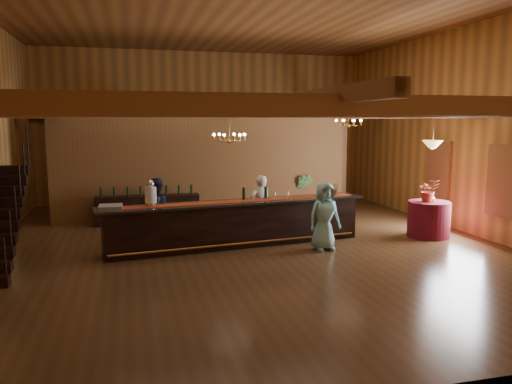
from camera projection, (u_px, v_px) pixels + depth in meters
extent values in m
plane|color=#472B18|center=(247.00, 244.00, 12.26)|extent=(14.00, 14.00, 0.00)
plane|color=brown|center=(247.00, 11.00, 11.47)|extent=(14.00, 14.00, 0.00)
cube|color=#C1883D|center=(204.00, 127.00, 18.58)|extent=(12.00, 0.10, 5.50)
cube|color=#C1883D|center=(403.00, 145.00, 5.15)|extent=(12.00, 0.10, 5.50)
cube|color=#C1883D|center=(465.00, 130.00, 13.33)|extent=(0.10, 14.00, 5.50)
cube|color=brown|center=(344.00, 105.00, 6.53)|extent=(11.90, 0.20, 0.28)
cube|color=brown|center=(286.00, 109.00, 8.92)|extent=(11.90, 0.20, 0.28)
cube|color=brown|center=(252.00, 112.00, 11.32)|extent=(11.90, 0.20, 0.28)
cube|color=brown|center=(230.00, 113.00, 13.72)|extent=(11.90, 0.20, 0.28)
cube|color=brown|center=(215.00, 114.00, 16.12)|extent=(11.90, 0.20, 0.28)
cube|color=brown|center=(205.00, 115.00, 18.32)|extent=(11.90, 0.20, 0.28)
cube|color=brown|center=(43.00, 104.00, 10.68)|extent=(0.18, 13.90, 0.22)
cube|color=brown|center=(247.00, 106.00, 11.78)|extent=(0.18, 13.90, 0.22)
cube|color=brown|center=(416.00, 107.00, 12.88)|extent=(0.18, 13.90, 0.22)
cube|color=brown|center=(70.00, 167.00, 15.24)|extent=(0.20, 0.20, 3.20)
cube|color=brown|center=(343.00, 161.00, 17.45)|extent=(0.20, 0.20, 3.20)
cube|color=brown|center=(205.00, 168.00, 15.27)|extent=(9.00, 0.18, 3.10)
cube|color=white|center=(504.00, 181.00, 11.96)|extent=(0.12, 1.05, 1.75)
cube|color=white|center=(439.00, 171.00, 14.45)|extent=(0.12, 1.05, 1.75)
cube|color=black|center=(0.00, 191.00, 10.67)|extent=(1.00, 0.28, 0.20)
cube|color=black|center=(3.00, 180.00, 10.91)|extent=(1.00, 0.28, 0.20)
cube|color=black|center=(5.00, 170.00, 11.15)|extent=(1.00, 0.28, 0.20)
cube|color=black|center=(239.00, 190.00, 17.70)|extent=(1.20, 0.60, 1.10)
cube|color=brown|center=(153.00, 195.00, 16.97)|extent=(1.00, 0.60, 1.00)
cube|color=black|center=(237.00, 225.00, 11.97)|extent=(6.25, 1.45, 1.04)
cube|color=black|center=(237.00, 202.00, 11.89)|extent=(6.58, 1.63, 0.05)
cube|color=#860607|center=(237.00, 201.00, 11.89)|extent=(6.11, 1.18, 0.01)
cylinder|color=#A0682E|center=(241.00, 244.00, 11.62)|extent=(5.97, 0.81, 0.05)
cylinder|color=silver|center=(151.00, 205.00, 11.19)|extent=(0.18, 0.18, 0.08)
cylinder|color=silver|center=(151.00, 195.00, 11.16)|extent=(0.26, 0.26, 0.36)
sphere|color=silver|center=(150.00, 184.00, 11.13)|extent=(0.18, 0.18, 0.18)
cube|color=gray|center=(111.00, 207.00, 10.77)|extent=(0.50, 0.50, 0.10)
cube|color=brown|center=(326.00, 190.00, 12.71)|extent=(0.06, 0.06, 0.30)
cube|color=brown|center=(336.00, 190.00, 12.78)|extent=(0.06, 0.06, 0.30)
cylinder|color=brown|center=(331.00, 189.00, 12.74)|extent=(0.24, 0.24, 0.24)
cylinder|color=black|center=(244.00, 194.00, 12.06)|extent=(0.07, 0.07, 0.30)
cylinder|color=black|center=(244.00, 194.00, 12.06)|extent=(0.07, 0.07, 0.30)
cylinder|color=black|center=(266.00, 193.00, 12.27)|extent=(0.07, 0.07, 0.30)
cube|color=black|center=(148.00, 210.00, 14.57)|extent=(2.98, 0.53, 0.83)
cylinder|color=#560821|center=(429.00, 219.00, 12.94)|extent=(1.07, 1.07, 0.93)
cylinder|color=#A0682E|center=(229.00, 127.00, 12.15)|extent=(0.02, 0.02, 0.69)
sphere|color=#A0682E|center=(229.00, 141.00, 12.20)|extent=(0.12, 0.12, 0.12)
torus|color=#A0682E|center=(229.00, 137.00, 12.19)|extent=(0.80, 0.80, 0.04)
cylinder|color=#A0682E|center=(349.00, 120.00, 14.49)|extent=(0.02, 0.02, 0.35)
sphere|color=#A0682E|center=(348.00, 126.00, 14.51)|extent=(0.12, 0.12, 0.12)
torus|color=#A0682E|center=(348.00, 122.00, 14.50)|extent=(0.80, 0.80, 0.04)
cylinder|color=#A0682E|center=(433.00, 128.00, 12.60)|extent=(0.02, 0.02, 0.80)
cone|color=tan|center=(433.00, 144.00, 12.66)|extent=(0.52, 0.52, 0.20)
imported|color=white|center=(260.00, 206.00, 12.89)|extent=(0.64, 0.48, 1.60)
imported|color=#1C1D2F|center=(156.00, 211.00, 12.19)|extent=(1.00, 0.96, 1.62)
imported|color=#7FC7CC|center=(324.00, 216.00, 11.58)|extent=(0.83, 0.59, 1.60)
imported|color=#3C6833|center=(302.00, 194.00, 16.17)|extent=(0.88, 0.80, 1.29)
imported|color=#A13625|center=(428.00, 190.00, 12.81)|extent=(0.61, 0.55, 0.59)
imported|color=#A0682E|center=(431.00, 195.00, 12.88)|extent=(0.21, 0.21, 0.32)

